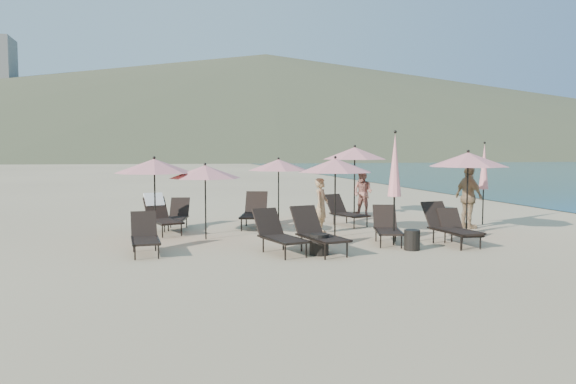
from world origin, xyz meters
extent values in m
plane|color=#D6BA8C|center=(0.00, 0.00, 0.00)|extent=(800.00, 800.00, 0.00)
cone|color=brown|center=(60.00, 300.00, 27.50)|extent=(690.00, 690.00, 55.00)
cone|color=brown|center=(190.00, 330.00, 16.00)|extent=(280.00, 280.00, 32.00)
cube|color=beige|center=(-45.00, 310.00, 19.00)|extent=(18.00, 16.00, 38.00)
cube|color=black|center=(-5.31, 0.11, 0.33)|extent=(0.65, 1.17, 0.05)
cube|color=black|center=(-5.35, 0.87, 0.61)|extent=(0.61, 0.46, 0.59)
cylinder|color=black|center=(-5.53, -0.38, 0.16)|extent=(0.03, 0.03, 0.32)
cylinder|color=black|center=(-5.58, 0.60, 0.16)|extent=(0.03, 0.03, 0.32)
cylinder|color=black|center=(-5.04, -0.36, 0.16)|extent=(0.03, 0.03, 0.32)
cylinder|color=black|center=(-5.09, 0.62, 0.16)|extent=(0.03, 0.03, 0.32)
cube|color=black|center=(-5.60, 0.14, 0.34)|extent=(0.10, 1.29, 0.04)
cube|color=black|center=(-5.03, 0.17, 0.34)|extent=(0.10, 1.29, 0.04)
cube|color=black|center=(-2.26, -0.59, 0.36)|extent=(0.94, 1.35, 0.05)
cube|color=black|center=(-2.48, 0.20, 0.66)|extent=(0.73, 0.61, 0.63)
cylinder|color=black|center=(-2.38, -1.15, 0.17)|extent=(0.04, 0.04, 0.35)
cylinder|color=black|center=(-2.66, -0.14, 0.17)|extent=(0.04, 0.04, 0.35)
cylinder|color=black|center=(-1.87, -1.01, 0.17)|extent=(0.04, 0.04, 0.35)
cylinder|color=black|center=(-2.15, 0.00, 0.17)|extent=(0.04, 0.04, 0.35)
cube|color=black|center=(-2.57, -0.62, 0.37)|extent=(0.40, 1.34, 0.04)
cube|color=black|center=(-1.98, -0.46, 0.37)|extent=(0.40, 1.34, 0.04)
cube|color=black|center=(-1.38, -0.74, 0.38)|extent=(0.92, 1.40, 0.05)
cube|color=black|center=(-1.56, 0.10, 0.69)|extent=(0.75, 0.62, 0.66)
cylinder|color=black|center=(-1.54, -1.33, 0.18)|extent=(0.04, 0.04, 0.36)
cylinder|color=black|center=(-1.77, -0.25, 0.18)|extent=(0.04, 0.04, 0.36)
cylinder|color=black|center=(-0.99, -1.21, 0.18)|extent=(0.04, 0.04, 0.36)
cylinder|color=black|center=(-1.22, -0.13, 0.18)|extent=(0.04, 0.04, 0.36)
cube|color=black|center=(-1.70, -0.76, 0.39)|extent=(0.35, 1.42, 0.04)
cube|color=black|center=(-1.07, -0.62, 0.39)|extent=(0.35, 1.42, 0.04)
cube|color=black|center=(0.57, 0.08, 0.34)|extent=(0.90, 1.28, 0.05)
cube|color=black|center=(0.79, 0.83, 0.62)|extent=(0.70, 0.59, 0.60)
cylinder|color=black|center=(0.20, -0.31, 0.16)|extent=(0.03, 0.03, 0.33)
cylinder|color=black|center=(0.48, 0.64, 0.16)|extent=(0.03, 0.03, 0.33)
cylinder|color=black|center=(0.67, -0.45, 0.16)|extent=(0.03, 0.03, 0.33)
cylinder|color=black|center=(0.96, 0.50, 0.16)|extent=(0.03, 0.03, 0.33)
cube|color=black|center=(0.31, 0.21, 0.35)|extent=(0.40, 1.26, 0.04)
cube|color=black|center=(0.86, 0.05, 0.35)|extent=(0.40, 1.26, 0.04)
cube|color=black|center=(2.26, -0.53, 0.32)|extent=(0.65, 1.13, 0.05)
cube|color=black|center=(2.33, 0.19, 0.58)|extent=(0.59, 0.46, 0.56)
cylinder|color=black|center=(1.99, -0.96, 0.15)|extent=(0.03, 0.03, 0.31)
cylinder|color=black|center=(2.07, -0.04, 0.15)|extent=(0.03, 0.03, 0.31)
cylinder|color=black|center=(2.46, -1.00, 0.15)|extent=(0.03, 0.03, 0.31)
cylinder|color=black|center=(2.54, -0.08, 0.15)|extent=(0.03, 0.03, 0.31)
cube|color=black|center=(2.00, -0.46, 0.32)|extent=(0.15, 1.22, 0.04)
cube|color=black|center=(2.54, -0.51, 0.32)|extent=(0.15, 1.22, 0.04)
cube|color=black|center=(2.12, -0.52, 0.37)|extent=(0.80, 1.35, 0.05)
cube|color=black|center=(2.02, 0.34, 0.69)|extent=(0.71, 0.56, 0.66)
cylinder|color=black|center=(1.90, -1.08, 0.18)|extent=(0.04, 0.04, 0.36)
cylinder|color=black|center=(1.78, 0.02, 0.18)|extent=(0.04, 0.04, 0.36)
cylinder|color=black|center=(2.45, -1.02, 0.18)|extent=(0.04, 0.04, 0.36)
cylinder|color=black|center=(2.33, 0.08, 0.18)|extent=(0.04, 0.04, 0.36)
cube|color=black|center=(1.79, -0.50, 0.38)|extent=(0.20, 1.44, 0.04)
cube|color=black|center=(2.43, -0.43, 0.38)|extent=(0.20, 1.44, 0.04)
cube|color=black|center=(-4.78, 3.18, 0.36)|extent=(0.98, 1.37, 0.05)
cube|color=black|center=(-5.03, 3.97, 0.66)|extent=(0.75, 0.64, 0.64)
cylinder|color=black|center=(-4.88, 2.60, 0.18)|extent=(0.04, 0.04, 0.35)
cylinder|color=black|center=(-5.20, 3.62, 0.18)|extent=(0.04, 0.04, 0.35)
cylinder|color=black|center=(-4.37, 2.76, 0.18)|extent=(0.04, 0.04, 0.35)
cylinder|color=black|center=(-4.69, 3.78, 0.18)|extent=(0.04, 0.04, 0.35)
cube|color=black|center=(-5.09, 3.13, 0.37)|extent=(0.46, 1.34, 0.04)
cube|color=black|center=(-4.50, 3.32, 0.37)|extent=(0.46, 1.34, 0.04)
cube|color=white|center=(-5.07, 4.11, 0.91)|extent=(0.62, 0.44, 0.38)
cube|color=black|center=(-4.46, 3.99, 0.33)|extent=(0.80, 1.21, 0.05)
cube|color=black|center=(-4.30, 4.72, 0.60)|extent=(0.65, 0.54, 0.57)
cylinder|color=black|center=(-4.80, 3.58, 0.16)|extent=(0.03, 0.03, 0.32)
cylinder|color=black|center=(-4.59, 4.52, 0.16)|extent=(0.03, 0.03, 0.32)
cylinder|color=black|center=(-4.33, 3.48, 0.16)|extent=(0.03, 0.03, 0.32)
cylinder|color=black|center=(-4.12, 4.41, 0.16)|extent=(0.03, 0.03, 0.32)
cube|color=black|center=(-4.72, 4.09, 0.33)|extent=(0.31, 1.23, 0.04)
cube|color=black|center=(-4.18, 3.97, 0.33)|extent=(0.31, 1.23, 0.04)
cube|color=black|center=(-2.19, 3.71, 0.38)|extent=(1.03, 1.46, 0.05)
cube|color=black|center=(-1.93, 4.56, 0.71)|extent=(0.79, 0.67, 0.68)
cylinder|color=black|center=(-2.62, 3.27, 0.19)|extent=(0.04, 0.04, 0.37)
cylinder|color=black|center=(-2.29, 4.35, 0.19)|extent=(0.04, 0.04, 0.37)
cylinder|color=black|center=(-2.07, 3.10, 0.19)|extent=(0.04, 0.04, 0.37)
cylinder|color=black|center=(-1.75, 4.18, 0.19)|extent=(0.04, 0.04, 0.37)
cube|color=black|center=(-2.49, 3.86, 0.39)|extent=(0.47, 1.43, 0.04)
cube|color=black|center=(-1.86, 3.67, 0.39)|extent=(0.47, 1.43, 0.04)
cube|color=black|center=(0.85, 3.54, 0.34)|extent=(0.94, 1.30, 0.05)
cube|color=black|center=(0.61, 4.29, 0.63)|extent=(0.71, 0.61, 0.60)
cylinder|color=black|center=(0.76, 3.00, 0.17)|extent=(0.04, 0.04, 0.33)
cylinder|color=black|center=(0.45, 3.96, 0.17)|extent=(0.04, 0.04, 0.33)
cylinder|color=black|center=(1.25, 3.16, 0.17)|extent=(0.04, 0.04, 0.33)
cylinder|color=black|center=(0.93, 4.11, 0.17)|extent=(0.04, 0.04, 0.33)
cube|color=black|center=(0.56, 3.50, 0.35)|extent=(0.45, 1.26, 0.04)
cube|color=black|center=(1.11, 3.68, 0.35)|extent=(0.45, 1.26, 0.04)
cylinder|color=black|center=(-3.77, 2.06, 0.94)|extent=(0.04, 0.04, 1.88)
cone|color=pink|center=(-3.77, 2.06, 1.79)|extent=(1.88, 1.88, 0.34)
sphere|color=black|center=(-3.77, 2.06, 1.99)|extent=(0.07, 0.07, 0.07)
cylinder|color=black|center=(-0.32, 1.59, 1.02)|extent=(0.04, 0.04, 2.05)
cone|color=pink|center=(-0.32, 1.59, 1.95)|extent=(2.05, 2.05, 0.37)
sphere|color=black|center=(-0.32, 1.59, 2.17)|extent=(0.08, 0.08, 0.08)
cylinder|color=black|center=(3.43, 1.18, 1.10)|extent=(0.05, 0.05, 2.20)
cone|color=pink|center=(3.43, 1.18, 2.10)|extent=(2.20, 2.20, 0.40)
sphere|color=black|center=(3.43, 1.18, 2.33)|extent=(0.08, 0.08, 0.08)
cylinder|color=black|center=(-1.14, 4.84, 0.99)|extent=(0.04, 0.04, 1.97)
cone|color=pink|center=(-1.14, 4.84, 1.88)|extent=(1.97, 1.97, 0.36)
sphere|color=black|center=(-1.14, 4.84, 2.08)|extent=(0.08, 0.08, 0.08)
cylinder|color=black|center=(1.87, 5.91, 1.17)|extent=(0.05, 0.05, 2.35)
cone|color=pink|center=(1.87, 5.91, 2.23)|extent=(2.35, 2.35, 0.42)
sphere|color=black|center=(1.87, 5.91, 2.48)|extent=(0.09, 0.09, 0.09)
cylinder|color=black|center=(-5.07, 2.31, 1.02)|extent=(0.04, 0.04, 2.05)
cone|color=pink|center=(-5.07, 2.31, 1.95)|extent=(2.05, 2.05, 0.37)
sphere|color=black|center=(-5.07, 2.31, 2.16)|extent=(0.08, 0.08, 0.08)
cylinder|color=black|center=(0.68, 0.01, 0.61)|extent=(0.04, 0.04, 1.22)
cone|color=pink|center=(0.68, 0.01, 2.00)|extent=(0.33, 0.33, 1.56)
sphere|color=black|center=(0.68, 0.01, 2.81)|extent=(0.08, 0.08, 0.08)
cylinder|color=black|center=(5.03, 2.85, 0.56)|extent=(0.04, 0.04, 1.12)
cone|color=pink|center=(5.03, 2.85, 1.84)|extent=(0.31, 0.31, 1.43)
sphere|color=black|center=(5.03, 2.85, 2.58)|extent=(0.07, 0.07, 0.07)
cylinder|color=black|center=(-1.50, -0.75, 0.24)|extent=(0.44, 0.44, 0.48)
cylinder|color=black|center=(0.82, -0.71, 0.24)|extent=(0.38, 0.38, 0.48)
imported|color=#A48159|center=(-0.46, 2.40, 0.78)|extent=(0.65, 0.68, 1.57)
imported|color=#A46554|center=(2.31, 6.22, 0.81)|extent=(0.95, 0.99, 1.61)
imported|color=tan|center=(4.11, 2.19, 0.95)|extent=(0.61, 1.17, 1.90)
camera|label=1|loc=(-5.22, -12.77, 2.41)|focal=35.00mm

